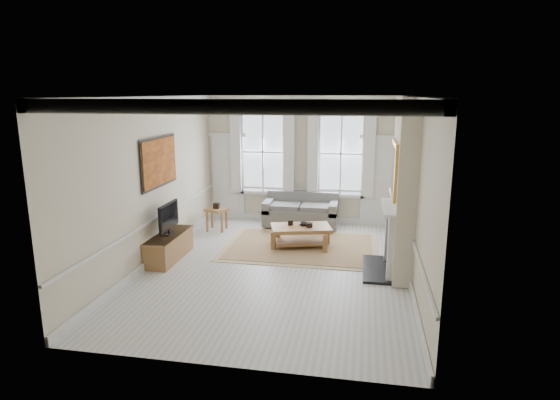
% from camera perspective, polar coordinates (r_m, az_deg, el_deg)
% --- Properties ---
extents(floor, '(7.20, 7.20, 0.00)m').
position_cam_1_polar(floor, '(9.60, -0.38, -8.19)').
color(floor, '#B7B5AD').
rests_on(floor, ground).
extents(ceiling, '(7.20, 7.20, 0.00)m').
position_cam_1_polar(ceiling, '(8.95, -0.41, 12.56)').
color(ceiling, white).
rests_on(ceiling, back_wall).
extents(back_wall, '(5.20, 0.00, 5.20)m').
position_cam_1_polar(back_wall, '(12.63, 2.66, 4.91)').
color(back_wall, beige).
rests_on(back_wall, floor).
extents(left_wall, '(0.00, 7.20, 7.20)m').
position_cam_1_polar(left_wall, '(9.93, -15.31, 2.27)').
color(left_wall, beige).
rests_on(left_wall, floor).
extents(right_wall, '(0.00, 7.20, 7.20)m').
position_cam_1_polar(right_wall, '(9.02, 16.07, 1.18)').
color(right_wall, beige).
rests_on(right_wall, floor).
extents(window_left, '(1.26, 0.20, 2.20)m').
position_cam_1_polar(window_left, '(12.74, -2.08, 5.89)').
color(window_left, '#B2BCC6').
rests_on(window_left, back_wall).
extents(window_right, '(1.26, 0.20, 2.20)m').
position_cam_1_polar(window_right, '(12.46, 7.45, 5.63)').
color(window_right, '#B2BCC6').
rests_on(window_right, back_wall).
extents(door_left, '(0.90, 0.08, 2.30)m').
position_cam_1_polar(door_left, '(13.11, -6.32, 2.70)').
color(door_left, silver).
rests_on(door_left, floor).
extents(door_right, '(0.90, 0.08, 2.30)m').
position_cam_1_polar(door_right, '(12.57, 11.91, 2.07)').
color(door_right, silver).
rests_on(door_right, floor).
extents(painting, '(0.05, 1.66, 1.06)m').
position_cam_1_polar(painting, '(10.13, -14.50, 4.53)').
color(painting, '#C37221').
rests_on(painting, left_wall).
extents(chimney_breast, '(0.35, 1.70, 3.38)m').
position_cam_1_polar(chimney_breast, '(9.20, 14.87, 1.47)').
color(chimney_breast, beige).
rests_on(chimney_breast, floor).
extents(hearth, '(0.55, 1.50, 0.05)m').
position_cam_1_polar(hearth, '(9.63, 11.74, -8.23)').
color(hearth, black).
rests_on(hearth, floor).
extents(fireplace, '(0.21, 1.45, 1.33)m').
position_cam_1_polar(fireplace, '(9.41, 13.16, -4.25)').
color(fireplace, silver).
rests_on(fireplace, floor).
extents(mirror, '(0.06, 1.26, 1.06)m').
position_cam_1_polar(mirror, '(9.12, 13.64, 3.68)').
color(mirror, gold).
rests_on(mirror, chimney_breast).
extents(sofa, '(1.92, 0.93, 0.88)m').
position_cam_1_polar(sofa, '(12.40, 2.58, -1.53)').
color(sofa, '#5A5A58').
rests_on(sofa, floor).
extents(side_table, '(0.60, 0.60, 0.57)m').
position_cam_1_polar(side_table, '(12.09, -7.73, -1.53)').
color(side_table, brown).
rests_on(side_table, floor).
extents(rug, '(3.50, 2.60, 0.02)m').
position_cam_1_polar(rug, '(10.80, 2.55, -5.69)').
color(rug, tan).
rests_on(rug, floor).
extents(coffee_table, '(1.49, 1.10, 0.50)m').
position_cam_1_polar(coffee_table, '(10.68, 2.57, -3.64)').
color(coffee_table, brown).
rests_on(coffee_table, rug).
extents(ceramic_pot_a, '(0.12, 0.12, 0.12)m').
position_cam_1_polar(ceramic_pot_a, '(10.72, 1.29, -2.77)').
color(ceramic_pot_a, black).
rests_on(ceramic_pot_a, coffee_table).
extents(ceramic_pot_b, '(0.14, 0.14, 0.10)m').
position_cam_1_polar(ceramic_pot_b, '(10.57, 3.61, -3.07)').
color(ceramic_pot_b, black).
rests_on(ceramic_pot_b, coffee_table).
extents(bowl, '(0.27, 0.27, 0.05)m').
position_cam_1_polar(bowl, '(10.73, 2.91, -2.94)').
color(bowl, black).
rests_on(bowl, coffee_table).
extents(tv_stand, '(0.49, 1.52, 0.54)m').
position_cam_1_polar(tv_stand, '(10.24, -13.34, -5.56)').
color(tv_stand, brown).
rests_on(tv_stand, floor).
extents(tv, '(0.08, 0.90, 0.68)m').
position_cam_1_polar(tv, '(10.04, -13.42, -1.96)').
color(tv, black).
rests_on(tv, tv_stand).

